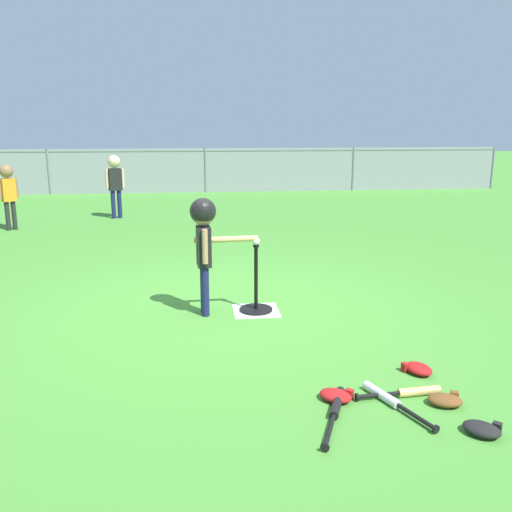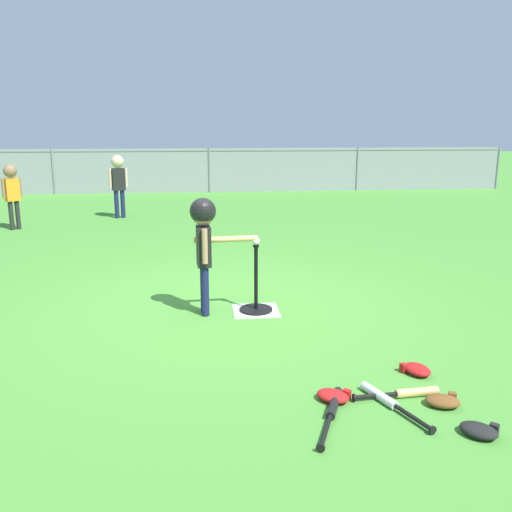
# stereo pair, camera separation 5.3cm
# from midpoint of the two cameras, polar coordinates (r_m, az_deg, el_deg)

# --- Properties ---
(ground_plane) EXTENTS (60.00, 60.00, 0.00)m
(ground_plane) POSITION_cam_midpoint_polar(r_m,az_deg,el_deg) (5.50, -2.71, -5.30)
(ground_plane) COLOR #478C33
(home_plate) EXTENTS (0.44, 0.44, 0.01)m
(home_plate) POSITION_cam_midpoint_polar(r_m,az_deg,el_deg) (5.39, 0.28, -5.65)
(home_plate) COLOR white
(home_plate) RESTS_ON ground_plane
(batting_tee) EXTENTS (0.32, 0.32, 0.66)m
(batting_tee) POSITION_cam_midpoint_polar(r_m,az_deg,el_deg) (5.36, 0.28, -4.65)
(batting_tee) COLOR black
(batting_tee) RESTS_ON ground_plane
(baseball_on_tee) EXTENTS (0.07, 0.07, 0.07)m
(baseball_on_tee) POSITION_cam_midpoint_polar(r_m,az_deg,el_deg) (5.21, 0.29, 1.55)
(baseball_on_tee) COLOR white
(baseball_on_tee) RESTS_ON batting_tee
(batter_child) EXTENTS (0.63, 0.32, 1.12)m
(batter_child) POSITION_cam_midpoint_polar(r_m,az_deg,el_deg) (5.13, -5.07, 2.44)
(batter_child) COLOR #191E4C
(batter_child) RESTS_ON ground_plane
(fielder_deep_center) EXTENTS (0.34, 0.24, 1.20)m
(fielder_deep_center) POSITION_cam_midpoint_polar(r_m,az_deg,el_deg) (10.91, -13.94, 7.86)
(fielder_deep_center) COLOR #191E4C
(fielder_deep_center) RESTS_ON ground_plane
(fielder_deep_left) EXTENTS (0.27, 0.24, 1.11)m
(fielder_deep_left) POSITION_cam_midpoint_polar(r_m,az_deg,el_deg) (10.26, -23.82, 6.46)
(fielder_deep_left) COLOR #262626
(fielder_deep_left) RESTS_ON ground_plane
(spare_bat_silver) EXTENTS (0.29, 0.62, 0.06)m
(spare_bat_silver) POSITION_cam_midpoint_polar(r_m,az_deg,el_deg) (3.80, 13.69, -14.25)
(spare_bat_silver) COLOR silver
(spare_bat_silver) RESTS_ON ground_plane
(spare_bat_wood) EXTENTS (0.60, 0.10, 0.06)m
(spare_bat_wood) POSITION_cam_midpoint_polar(r_m,az_deg,el_deg) (3.92, 15.84, -13.47)
(spare_bat_wood) COLOR #DBB266
(spare_bat_wood) RESTS_ON ground_plane
(spare_bat_black) EXTENTS (0.31, 0.67, 0.06)m
(spare_bat_black) POSITION_cam_midpoint_polar(r_m,az_deg,el_deg) (3.63, 8.36, -15.36)
(spare_bat_black) COLOR black
(spare_bat_black) RESTS_ON ground_plane
(glove_by_plate) EXTENTS (0.26, 0.22, 0.07)m
(glove_by_plate) POSITION_cam_midpoint_polar(r_m,az_deg,el_deg) (3.87, 19.18, -13.99)
(glove_by_plate) COLOR brown
(glove_by_plate) RESTS_ON ground_plane
(glove_near_bats) EXTENTS (0.23, 0.26, 0.07)m
(glove_near_bats) POSITION_cam_midpoint_polar(r_m,az_deg,el_deg) (4.26, 16.64, -11.18)
(glove_near_bats) COLOR #B21919
(glove_near_bats) RESTS_ON ground_plane
(glove_tossed_aside) EXTENTS (0.27, 0.27, 0.07)m
(glove_tossed_aside) POSITION_cam_midpoint_polar(r_m,az_deg,el_deg) (3.62, 22.52, -16.33)
(glove_tossed_aside) COLOR black
(glove_tossed_aside) RESTS_ON ground_plane
(glove_outfield_drop) EXTENTS (0.27, 0.26, 0.07)m
(glove_outfield_drop) POSITION_cam_midpoint_polar(r_m,az_deg,el_deg) (3.77, 8.43, -14.13)
(glove_outfield_drop) COLOR #B21919
(glove_outfield_drop) RESTS_ON ground_plane
(outfield_fence) EXTENTS (16.06, 0.06, 1.15)m
(outfield_fence) POSITION_cam_midpoint_polar(r_m,az_deg,el_deg) (14.75, -4.76, 8.98)
(outfield_fence) COLOR slate
(outfield_fence) RESTS_ON ground_plane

